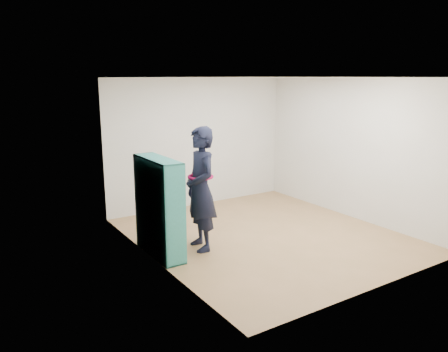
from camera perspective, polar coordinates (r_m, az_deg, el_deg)
floor at (r=7.46m, az=5.50°, el=-7.70°), size 4.50×4.50×0.00m
ceiling at (r=7.00m, az=5.96°, el=12.68°), size 4.50×4.50×0.00m
wall_left at (r=6.10m, az=-9.18°, el=0.29°), size 0.02×4.50×2.60m
wall_right at (r=8.49m, az=16.37°, el=3.41°), size 0.02×4.50×2.60m
wall_back at (r=8.96m, az=-3.27°, el=4.37°), size 4.00×0.02×2.60m
wall_front at (r=5.58m, az=20.23°, el=-1.50°), size 4.00×0.02×2.60m
bookshelf at (r=6.50m, az=-8.63°, el=-4.19°), size 0.32×1.10×1.46m
person at (r=6.61m, az=-3.06°, el=-1.70°), size 0.55×0.75×1.90m
smartphone at (r=6.61m, az=-4.60°, el=-0.63°), size 0.02×0.09×0.12m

